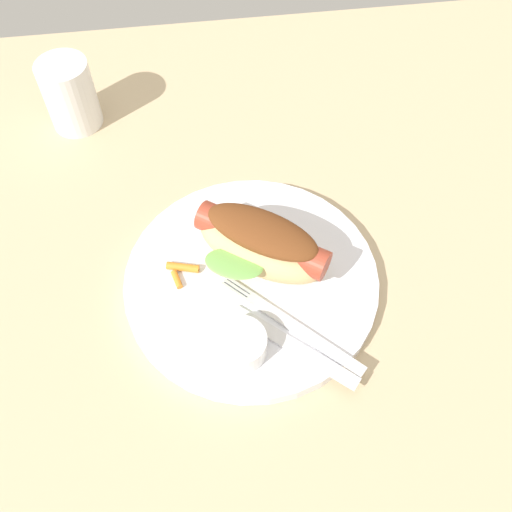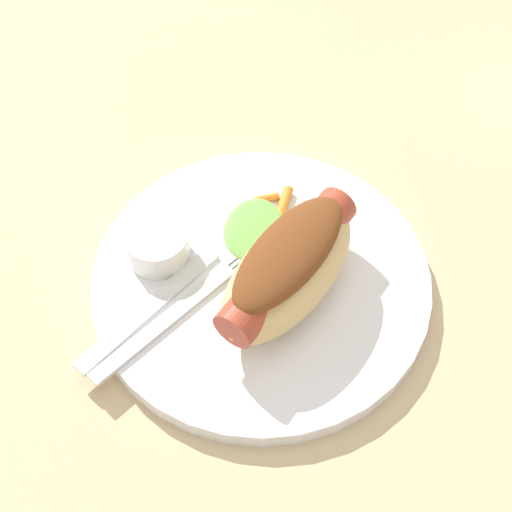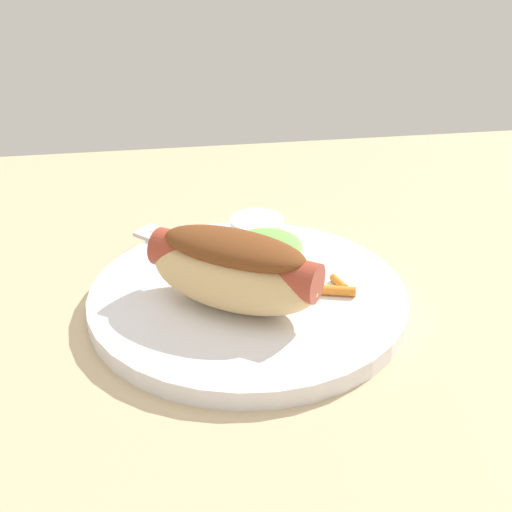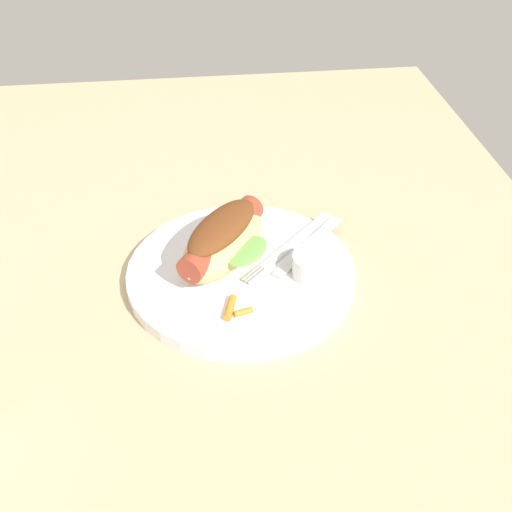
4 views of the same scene
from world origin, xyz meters
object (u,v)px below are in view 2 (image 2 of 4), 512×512
(knife, at_px, (149,308))
(fork, at_px, (177,312))
(sauce_ramekin, at_px, (157,245))
(plate, at_px, (261,282))
(hot_dog, at_px, (287,266))
(carrot_garnish, at_px, (279,202))

(knife, bearing_deg, fork, -58.39)
(sauce_ramekin, relative_size, fork, 0.40)
(sauce_ramekin, height_order, knife, sauce_ramekin)
(plate, height_order, hot_dog, hot_dog)
(hot_dog, relative_size, knife, 1.10)
(hot_dog, distance_m, carrot_garnish, 0.09)
(carrot_garnish, bearing_deg, fork, 143.28)
(sauce_ramekin, xyz_separation_m, knife, (-0.05, 0.00, -0.01))
(sauce_ramekin, bearing_deg, plate, -104.30)
(fork, relative_size, carrot_garnish, 3.63)
(hot_dog, bearing_deg, fork, 139.29)
(plate, height_order, fork, fork)
(plate, relative_size, sauce_ramekin, 5.28)
(sauce_ramekin, bearing_deg, hot_dog, -108.69)
(hot_dog, xyz_separation_m, knife, (-0.02, 0.11, -0.03))
(fork, distance_m, knife, 0.02)
(plate, bearing_deg, sauce_ramekin, 75.70)
(hot_dog, xyz_separation_m, carrot_garnish, (0.09, 0.00, -0.03))
(hot_dog, xyz_separation_m, fork, (-0.02, 0.08, -0.03))
(sauce_ramekin, distance_m, carrot_garnish, 0.11)
(plate, relative_size, hot_dog, 1.72)
(knife, bearing_deg, plate, -28.83)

